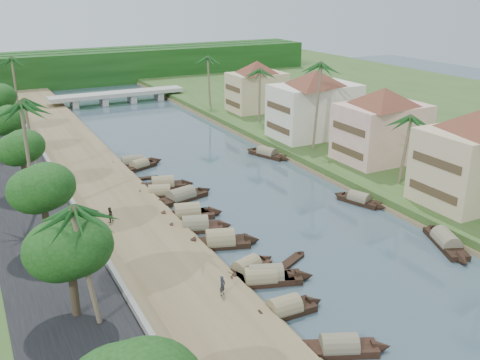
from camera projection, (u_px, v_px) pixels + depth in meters
name	position (u px, v px, depth m)	size (l,w,h in m)	color
ground	(317.00, 238.00, 52.59)	(220.00, 220.00, 0.00)	#394C56
left_bank	(104.00, 195.00, 62.16)	(10.00, 180.00, 0.80)	brown
right_bank	(345.00, 153.00, 77.30)	(16.00, 180.00, 1.20)	#2F4F1F
road	(26.00, 206.00, 58.37)	(8.00, 180.00, 1.40)	black
retaining_wall	(66.00, 194.00, 60.01)	(0.40, 180.00, 1.10)	slate
treeline	(87.00, 67.00, 134.52)	(120.00, 14.00, 8.00)	black
bridge	(118.00, 95.00, 111.98)	(28.00, 4.00, 2.40)	#A2A198
building_near	(477.00, 155.00, 56.99)	(14.85, 14.85, 10.20)	#CAB687
building_mid	(382.00, 124.00, 70.84)	(14.11, 14.11, 9.70)	beige
building_far	(315.00, 103.00, 81.98)	(15.59, 15.59, 10.20)	silver
building_distant	(257.00, 85.00, 99.25)	(12.62, 12.62, 9.20)	#CAB687
sampan_0	(339.00, 348.00, 35.99)	(7.29, 4.32, 1.97)	black
sampan_1	(284.00, 310.00, 40.21)	(6.90, 1.91, 2.07)	black
sampan_2	(260.00, 279.00, 44.36)	(7.90, 3.94, 2.08)	black
sampan_3	(266.00, 277.00, 44.65)	(8.43, 4.67, 2.25)	black
sampan_4	(247.00, 268.00, 46.05)	(6.85, 3.41, 1.95)	black
sampan_5	(220.00, 242.00, 50.85)	(8.12, 4.39, 2.49)	black
sampan_6	(195.00, 226.00, 54.05)	(7.77, 4.10, 2.27)	black
sampan_7	(188.00, 213.00, 57.17)	(6.32, 2.11, 1.73)	black
sampan_8	(187.00, 214.00, 56.99)	(8.14, 3.78, 2.43)	black
sampan_9	(181.00, 197.00, 61.57)	(9.01, 3.76, 2.24)	black
sampan_10	(160.00, 193.00, 62.77)	(7.47, 3.87, 2.06)	black
sampan_11	(163.00, 185.00, 65.33)	(7.99, 3.72, 2.24)	black
sampan_12	(133.00, 163.00, 73.61)	(8.63, 2.41, 2.05)	black
sampan_13	(140.00, 166.00, 72.16)	(6.77, 3.76, 1.89)	black
sampan_14	(446.00, 242.00, 50.78)	(5.02, 8.90, 2.18)	black
sampan_15	(359.00, 200.00, 60.79)	(3.70, 6.94, 1.89)	black
sampan_16	(267.00, 154.00, 77.47)	(4.28, 8.06, 2.00)	black
canoe_1	(289.00, 263.00, 47.58)	(5.28, 3.22, 0.88)	black
canoe_2	(144.00, 179.00, 68.34)	(4.79, 1.52, 0.69)	black
palm_1	(407.00, 119.00, 61.20)	(3.20, 3.20, 9.48)	#73624C
palm_2	(318.00, 66.00, 73.08)	(3.20, 3.20, 13.62)	#73624C
palm_3	(260.00, 71.00, 89.41)	(3.20, 3.20, 10.41)	#73624C
palm_4	(85.00, 210.00, 33.99)	(3.20, 3.20, 10.25)	#73624C
palm_5	(21.00, 107.00, 50.98)	(3.20, 3.20, 12.87)	#73624C
palm_6	(28.00, 102.00, 63.95)	(3.20, 3.20, 10.61)	#73624C
palm_7	(209.00, 58.00, 101.89)	(3.20, 3.20, 10.85)	#73624C
palm_8	(12.00, 60.00, 90.60)	(3.20, 3.20, 11.87)	#73624C
tree_1	(69.00, 248.00, 36.14)	(5.10, 5.10, 7.40)	#403525
tree_2	(42.00, 189.00, 45.78)	(4.88, 4.88, 7.65)	#403525
tree_3	(21.00, 149.00, 58.65)	(4.44, 4.44, 7.04)	#403525
tree_4	(7.00, 121.00, 72.77)	(4.52, 4.52, 6.55)	#403525
tree_6	(338.00, 103.00, 84.89)	(4.94, 4.94, 6.68)	#403525
person_near	(222.00, 286.00, 41.14)	(0.59, 0.39, 1.63)	#282A31
person_far	(110.00, 215.00, 53.90)	(0.77, 0.60, 1.59)	#2D2C20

